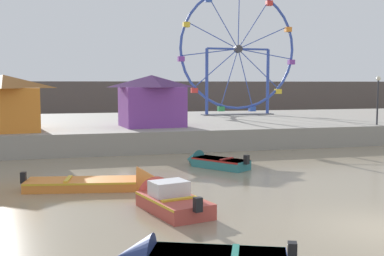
{
  "coord_description": "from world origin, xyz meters",
  "views": [
    {
      "loc": [
        -9.08,
        -11.66,
        4.23
      ],
      "look_at": [
        -3.11,
        10.6,
        2.08
      ],
      "focal_mm": 45.3,
      "sensor_mm": 36.0,
      "label": 1
    }
  ],
  "objects_px": {
    "motorboat_teal_painted": "(211,162)",
    "motorboat_orange_hull": "(112,183)",
    "ferris_wheel_blue_frame": "(238,51)",
    "motorboat_faded_red": "(165,199)",
    "carnival_booth_purple_stall": "(152,100)",
    "carnival_booth_orange_canopy": "(4,102)",
    "promenade_lamp_near": "(378,92)"
  },
  "relations": [
    {
      "from": "ferris_wheel_blue_frame",
      "to": "promenade_lamp_near",
      "type": "xyz_separation_m",
      "value": [
        5.66,
        -12.5,
        -3.49
      ]
    },
    {
      "from": "motorboat_orange_hull",
      "to": "carnival_booth_orange_canopy",
      "type": "xyz_separation_m",
      "value": [
        -5.23,
        11.53,
        2.88
      ]
    },
    {
      "from": "motorboat_teal_painted",
      "to": "promenade_lamp_near",
      "type": "height_order",
      "value": "promenade_lamp_near"
    },
    {
      "from": "carnival_booth_purple_stall",
      "to": "motorboat_teal_painted",
      "type": "bearing_deg",
      "value": -85.68
    },
    {
      "from": "motorboat_faded_red",
      "to": "motorboat_teal_painted",
      "type": "height_order",
      "value": "motorboat_faded_red"
    },
    {
      "from": "motorboat_orange_hull",
      "to": "promenade_lamp_near",
      "type": "bearing_deg",
      "value": 37.18
    },
    {
      "from": "carnival_booth_purple_stall",
      "to": "carnival_booth_orange_canopy",
      "type": "height_order",
      "value": "carnival_booth_purple_stall"
    },
    {
      "from": "motorboat_teal_painted",
      "to": "promenade_lamp_near",
      "type": "bearing_deg",
      "value": -102.2
    },
    {
      "from": "motorboat_teal_painted",
      "to": "carnival_booth_orange_canopy",
      "type": "xyz_separation_m",
      "value": [
        -10.58,
        7.72,
        2.83
      ]
    },
    {
      "from": "ferris_wheel_blue_frame",
      "to": "carnival_booth_orange_canopy",
      "type": "relative_size",
      "value": 2.41
    },
    {
      "from": "motorboat_faded_red",
      "to": "carnival_booth_purple_stall",
      "type": "distance_m",
      "value": 16.47
    },
    {
      "from": "motorboat_teal_painted",
      "to": "motorboat_orange_hull",
      "type": "distance_m",
      "value": 6.57
    },
    {
      "from": "motorboat_orange_hull",
      "to": "ferris_wheel_blue_frame",
      "type": "xyz_separation_m",
      "value": [
        13.6,
        22.26,
        6.85
      ]
    },
    {
      "from": "ferris_wheel_blue_frame",
      "to": "promenade_lamp_near",
      "type": "relative_size",
      "value": 3.39
    },
    {
      "from": "motorboat_teal_painted",
      "to": "ferris_wheel_blue_frame",
      "type": "height_order",
      "value": "ferris_wheel_blue_frame"
    },
    {
      "from": "motorboat_faded_red",
      "to": "carnival_booth_purple_stall",
      "type": "height_order",
      "value": "carnival_booth_purple_stall"
    },
    {
      "from": "carnival_booth_orange_canopy",
      "to": "carnival_booth_purple_stall",
      "type": "bearing_deg",
      "value": 2.15
    },
    {
      "from": "motorboat_teal_painted",
      "to": "ferris_wheel_blue_frame",
      "type": "distance_m",
      "value": 21.32
    },
    {
      "from": "ferris_wheel_blue_frame",
      "to": "motorboat_teal_painted",
      "type": "bearing_deg",
      "value": -114.1
    },
    {
      "from": "ferris_wheel_blue_frame",
      "to": "carnival_booth_purple_stall",
      "type": "height_order",
      "value": "ferris_wheel_blue_frame"
    },
    {
      "from": "promenade_lamp_near",
      "to": "carnival_booth_orange_canopy",
      "type": "bearing_deg",
      "value": 175.85
    },
    {
      "from": "ferris_wheel_blue_frame",
      "to": "carnival_booth_orange_canopy",
      "type": "height_order",
      "value": "ferris_wheel_blue_frame"
    },
    {
      "from": "ferris_wheel_blue_frame",
      "to": "promenade_lamp_near",
      "type": "distance_m",
      "value": 14.16
    },
    {
      "from": "motorboat_faded_red",
      "to": "motorboat_orange_hull",
      "type": "bearing_deg",
      "value": 8.07
    },
    {
      "from": "motorboat_teal_painted",
      "to": "carnival_booth_purple_stall",
      "type": "bearing_deg",
      "value": -26.05
    },
    {
      "from": "motorboat_orange_hull",
      "to": "ferris_wheel_blue_frame",
      "type": "bearing_deg",
      "value": 68.89
    },
    {
      "from": "motorboat_orange_hull",
      "to": "carnival_booth_purple_stall",
      "type": "bearing_deg",
      "value": 83.01
    },
    {
      "from": "ferris_wheel_blue_frame",
      "to": "carnival_booth_purple_stall",
      "type": "distance_m",
      "value": 14.26
    },
    {
      "from": "motorboat_faded_red",
      "to": "motorboat_teal_painted",
      "type": "bearing_deg",
      "value": -42.64
    },
    {
      "from": "carnival_booth_orange_canopy",
      "to": "promenade_lamp_near",
      "type": "distance_m",
      "value": 24.56
    },
    {
      "from": "motorboat_teal_painted",
      "to": "ferris_wheel_blue_frame",
      "type": "relative_size",
      "value": 0.32
    },
    {
      "from": "motorboat_orange_hull",
      "to": "promenade_lamp_near",
      "type": "xyz_separation_m",
      "value": [
        19.26,
        9.75,
        3.37
      ]
    }
  ]
}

